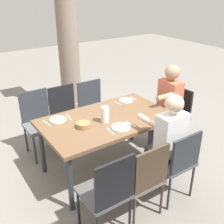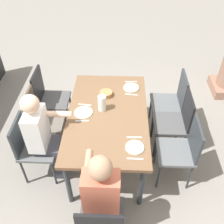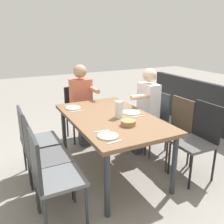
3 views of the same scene
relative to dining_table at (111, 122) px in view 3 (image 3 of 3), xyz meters
name	(u,v)px [view 3 (image 3 of 3)]	position (x,y,z in m)	size (l,w,h in m)	color
ground_plane	(111,170)	(0.00, 0.00, -0.70)	(16.00, 16.00, 0.00)	gray
dining_table	(111,122)	(0.00, 0.00, 0.00)	(1.66, 0.99, 0.77)	brown
chair_west_north	(50,174)	(-0.59, 0.92, -0.16)	(0.44, 0.44, 0.95)	#5B5E61
chair_west_south	(199,136)	(-0.59, -0.92, -0.15)	(0.44, 0.44, 0.97)	#4F4F50
chair_mid_north	(41,154)	(-0.16, 0.92, -0.16)	(0.44, 0.44, 0.93)	#4F4F50
chair_mid_south	(175,127)	(-0.16, -0.92, -0.18)	(0.44, 0.44, 0.92)	#6A6158
chair_east_north	(33,137)	(0.33, 0.91, -0.17)	(0.44, 0.44, 0.92)	#5B5E61
chair_east_south	(154,116)	(0.33, -0.91, -0.17)	(0.44, 0.44, 0.90)	#5B5E61
chair_head_east	(79,109)	(1.25, 0.00, -0.18)	(0.44, 0.44, 0.90)	#4F4F50
diner_woman_green	(145,108)	(0.33, -0.73, -0.01)	(0.35, 0.49, 1.29)	#3F3F4C
diner_man_white	(83,102)	(1.05, 0.00, 0.00)	(0.50, 0.35, 1.30)	#3F3F4C
plate_0	(108,136)	(-0.54, 0.30, 0.08)	(0.22, 0.22, 0.02)	white
fork_0	(115,142)	(-0.69, 0.30, 0.07)	(0.02, 0.17, 0.01)	silver
spoon_0	(102,131)	(-0.39, 0.30, 0.07)	(0.02, 0.17, 0.01)	silver
plate_1	(132,113)	(0.00, -0.30, 0.08)	(0.23, 0.23, 0.02)	white
fork_1	(138,116)	(-0.15, -0.30, 0.07)	(0.02, 0.17, 0.01)	silver
spoon_1	(126,110)	(0.15, -0.30, 0.07)	(0.02, 0.17, 0.01)	silver
plate_2	(73,108)	(0.54, 0.32, 0.08)	(0.21, 0.21, 0.02)	white
fork_2	(77,111)	(0.39, 0.32, 0.07)	(0.02, 0.17, 0.01)	silver
spoon_2	(70,105)	(0.69, 0.32, 0.07)	(0.02, 0.17, 0.01)	silver
water_pitcher	(119,110)	(-0.08, -0.07, 0.16)	(0.10, 0.10, 0.21)	white
bread_basket	(128,123)	(-0.36, -0.04, 0.10)	(0.17, 0.17, 0.06)	#9E7547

